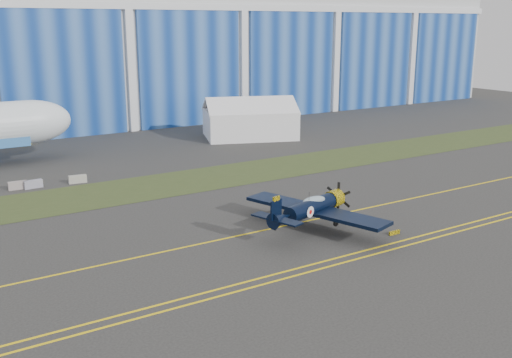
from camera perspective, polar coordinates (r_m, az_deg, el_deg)
ground at (r=52.30m, az=-14.42°, el=-5.76°), size 260.00×260.00×0.00m
grass_median at (r=65.16m, az=-18.32°, el=-1.98°), size 260.00×10.00×0.02m
taxiway_centreline at (r=47.85m, az=-12.51°, el=-7.57°), size 200.00×0.20×0.02m
edge_line_near at (r=39.77m, az=-7.66°, el=-12.08°), size 80.00×0.20×0.02m
edge_line_far at (r=40.59m, az=-8.27°, el=-11.53°), size 80.00×0.20×0.02m
guard_board_right at (r=53.54m, az=13.05°, el=-4.99°), size 1.20×0.15×0.35m
warbird at (r=52.65m, az=5.26°, el=-2.72°), size 15.15×16.74×4.15m
tent at (r=96.24m, az=-0.60°, el=5.95°), size 16.92×14.72×6.58m
tug at (r=97.79m, az=-21.39°, el=3.58°), size 3.02×2.36×1.55m
gse_box at (r=112.38m, az=3.20°, el=5.91°), size 2.99×1.96×1.66m
barrier_a at (r=71.12m, az=-21.75°, el=-0.56°), size 2.03×0.71×0.90m
barrier_b at (r=71.04m, az=-20.46°, el=-0.46°), size 2.04×0.74×0.90m
barrier_c at (r=71.69m, az=-16.62°, el=-0.01°), size 2.06×0.87×0.90m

